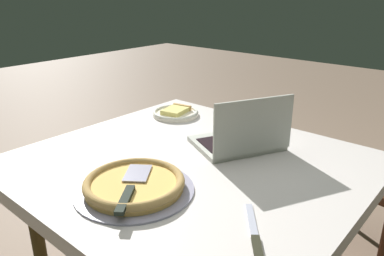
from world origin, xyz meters
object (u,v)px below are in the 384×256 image
(table_knife, at_px, (255,238))
(pizza_tray, at_px, (134,185))
(dining_table, at_px, (191,177))
(pizza_plate, at_px, (176,113))
(laptop, at_px, (241,138))

(table_knife, bearing_deg, pizza_tray, 95.36)
(dining_table, bearing_deg, pizza_plate, 49.08)
(dining_table, distance_m, table_knife, 0.46)
(pizza_tray, bearing_deg, table_knife, -84.64)
(laptop, bearing_deg, pizza_tray, 171.84)
(pizza_tray, height_order, table_knife, pizza_tray)
(pizza_plate, height_order, pizza_tray, pizza_tray)
(laptop, xyz_separation_m, table_knife, (-0.42, -0.32, -0.04))
(table_knife, bearing_deg, laptop, 37.46)
(dining_table, bearing_deg, pizza_tray, -177.99)
(pizza_tray, bearing_deg, dining_table, 2.01)
(dining_table, xyz_separation_m, table_knife, (-0.22, -0.39, 0.07))
(laptop, relative_size, pizza_tray, 1.08)
(dining_table, relative_size, table_knife, 5.50)
(pizza_plate, xyz_separation_m, pizza_tray, (-0.58, -0.38, 0.01))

